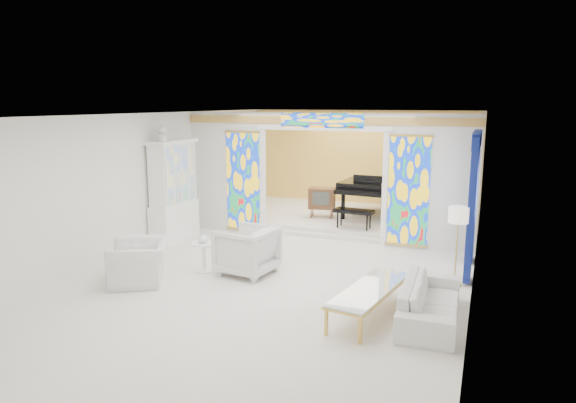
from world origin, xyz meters
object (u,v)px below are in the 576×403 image
at_px(armchair_right, 247,250).
at_px(coffee_table, 370,290).
at_px(tv_console, 322,198).
at_px(armchair_left, 139,262).
at_px(grand_piano, 379,186).
at_px(sofa, 430,301).
at_px(china_cabinet, 173,192).

relative_size(armchair_right, coffee_table, 0.48).
xyz_separation_m(armchair_right, tv_console, (0.08, 4.46, 0.24)).
relative_size(armchair_left, grand_piano, 0.38).
bearing_deg(coffee_table, tv_console, 114.53).
relative_size(sofa, grand_piano, 0.68).
bearing_deg(coffee_table, grand_piano, 100.30).
bearing_deg(grand_piano, sofa, -67.43).
distance_m(armchair_right, coffee_table, 2.85).
relative_size(china_cabinet, tv_console, 3.41).
distance_m(sofa, tv_console, 6.41).
height_order(armchair_left, sofa, armchair_left).
distance_m(armchair_right, grand_piano, 5.48).
relative_size(china_cabinet, armchair_left, 2.37).
bearing_deg(grand_piano, armchair_left, -111.45).
relative_size(armchair_left, armchair_right, 1.14).
relative_size(china_cabinet, sofa, 1.33).
height_order(china_cabinet, grand_piano, china_cabinet).
xyz_separation_m(grand_piano, tv_console, (-1.39, -0.80, -0.28)).
bearing_deg(armchair_left, coffee_table, 59.21).
bearing_deg(armchair_right, sofa, 82.58).
bearing_deg(coffee_table, sofa, 10.83).
xyz_separation_m(armchair_right, grand_piano, (1.46, 5.25, 0.52)).
distance_m(china_cabinet, tv_console, 4.00).
distance_m(china_cabinet, armchair_right, 3.18).
bearing_deg(armchair_left, armchair_right, 93.71).
height_order(china_cabinet, tv_console, china_cabinet).
xyz_separation_m(armchair_left, coffee_table, (4.25, 0.01, 0.04)).
distance_m(china_cabinet, coffee_table, 5.99).
bearing_deg(sofa, china_cabinet, 65.86).
distance_m(coffee_table, tv_console, 6.13).
relative_size(grand_piano, tv_console, 3.77).
height_order(armchair_left, armchair_right, armchair_right).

